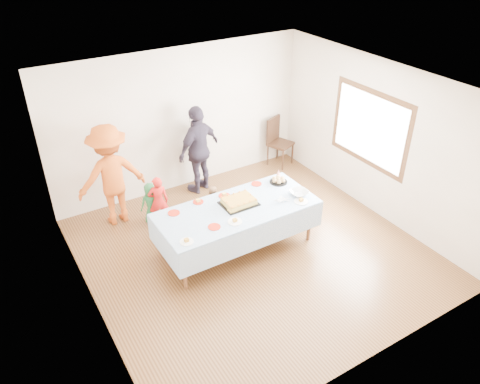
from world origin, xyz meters
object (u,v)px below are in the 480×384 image
at_px(party_table, 237,211).
at_px(adult_left, 111,175).
at_px(birthday_cake, 239,202).
at_px(dining_chair, 277,139).

height_order(party_table, adult_left, adult_left).
xyz_separation_m(party_table, birthday_cake, (0.08, 0.07, 0.10)).
bearing_deg(dining_chair, party_table, -158.70).
height_order(party_table, birthday_cake, birthday_cake).
bearing_deg(adult_left, birthday_cake, 130.04).
bearing_deg(adult_left, dining_chair, -175.70).
bearing_deg(dining_chair, adult_left, 163.09).
relative_size(party_table, dining_chair, 2.45).
relative_size(party_table, birthday_cake, 4.54).
height_order(party_table, dining_chair, dining_chair).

